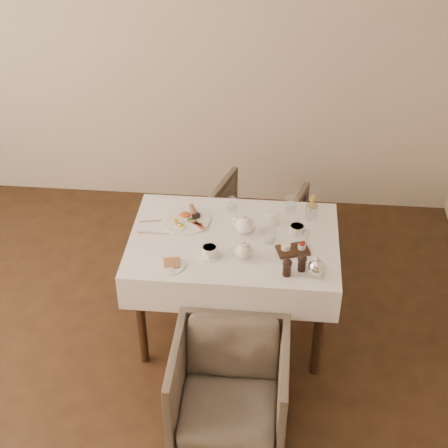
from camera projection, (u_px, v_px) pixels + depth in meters
name	position (u px, v px, depth m)	size (l,w,h in m)	color
table	(234.00, 253.00, 4.26)	(1.28, 0.88, 0.75)	black
armchair_near	(230.00, 387.00, 3.83)	(0.64, 0.66, 0.60)	#4F463A
armchair_far	(256.00, 224.00, 5.12)	(0.62, 0.64, 0.58)	#4F463A
breakfast_plate	(186.00, 219.00, 4.34)	(0.31, 0.31, 0.04)	white
side_plate	(168.00, 265.00, 3.97)	(0.19, 0.18, 0.02)	white
teapot_centre	(245.00, 224.00, 4.20)	(0.17, 0.13, 0.13)	white
teapot_front	(244.00, 249.00, 4.01)	(0.15, 0.11, 0.12)	white
creamer	(273.00, 217.00, 4.30)	(0.07, 0.07, 0.08)	white
teacup_near	(210.00, 252.00, 4.04)	(0.14, 0.14, 0.07)	white
teacup_far	(297.00, 231.00, 4.21)	(0.14, 0.14, 0.07)	white
glass_left	(232.00, 204.00, 4.42)	(0.06, 0.06, 0.09)	silver
glass_mid	(270.00, 236.00, 4.14)	(0.07, 0.07, 0.09)	silver
glass_right	(291.00, 204.00, 4.41)	(0.07, 0.07, 0.10)	silver
condiment_board	(292.00, 249.00, 4.08)	(0.22, 0.18, 0.05)	black
pepper_mill_left	(287.00, 267.00, 3.88)	(0.06, 0.06, 0.12)	black
pepper_mill_right	(302.00, 262.00, 3.92)	(0.06, 0.06, 0.11)	black
silver_pot	(316.00, 267.00, 3.87)	(0.12, 0.10, 0.13)	white
fries_cup	(312.00, 208.00, 4.33)	(0.08, 0.08, 0.17)	silver
cutlery_fork	(154.00, 221.00, 4.34)	(0.01, 0.19, 0.00)	silver
cutlery_knife	(153.00, 233.00, 4.24)	(0.02, 0.20, 0.00)	silver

